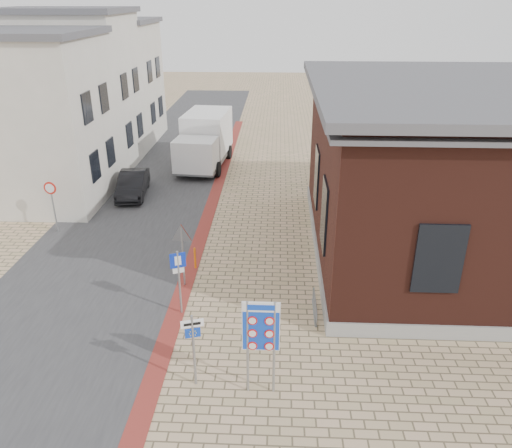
% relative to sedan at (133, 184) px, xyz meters
% --- Properties ---
extents(ground, '(120.00, 120.00, 0.00)m').
position_rel_sedan_xyz_m(ground, '(6.31, -12.67, -0.63)').
color(ground, tan).
rests_on(ground, ground).
extents(road_strip, '(7.00, 60.00, 0.02)m').
position_rel_sedan_xyz_m(road_strip, '(0.81, 2.33, -0.62)').
color(road_strip, '#38383A').
rests_on(road_strip, ground).
extents(curb_strip, '(0.60, 40.00, 0.02)m').
position_rel_sedan_xyz_m(curb_strip, '(4.31, -2.67, -0.62)').
color(curb_strip, maroon).
rests_on(curb_strip, ground).
extents(brick_building, '(13.00, 13.00, 6.80)m').
position_rel_sedan_xyz_m(brick_building, '(15.30, -5.67, 2.86)').
color(brick_building, gray).
rests_on(brick_building, ground).
extents(townhouse_near, '(7.40, 6.40, 8.30)m').
position_rel_sedan_xyz_m(townhouse_near, '(-4.68, -0.67, 3.54)').
color(townhouse_near, beige).
rests_on(townhouse_near, ground).
extents(townhouse_mid, '(7.40, 6.40, 9.10)m').
position_rel_sedan_xyz_m(townhouse_mid, '(-4.68, 5.33, 3.94)').
color(townhouse_mid, beige).
rests_on(townhouse_mid, ground).
extents(townhouse_far, '(7.40, 6.40, 8.30)m').
position_rel_sedan_xyz_m(townhouse_far, '(-4.68, 11.33, 3.54)').
color(townhouse_far, beige).
rests_on(townhouse_far, ground).
extents(bike_rack, '(0.08, 1.80, 0.60)m').
position_rel_sedan_xyz_m(bike_rack, '(8.96, -10.47, -0.37)').
color(bike_rack, slate).
rests_on(bike_rack, ground).
extents(sedan, '(1.78, 3.96, 1.26)m').
position_rel_sedan_xyz_m(sedan, '(0.00, 0.00, 0.00)').
color(sedan, black).
rests_on(sedan, ground).
extents(box_truck, '(3.00, 6.27, 3.18)m').
position_rel_sedan_xyz_m(box_truck, '(3.13, 5.24, 1.01)').
color(box_truck, slate).
rests_on(box_truck, ground).
extents(border_sign, '(0.96, 0.07, 2.83)m').
position_rel_sedan_xyz_m(border_sign, '(7.29, -14.17, 1.40)').
color(border_sign, gray).
rests_on(border_sign, ground).
extents(essen_sign, '(0.59, 0.21, 2.23)m').
position_rel_sedan_xyz_m(essen_sign, '(5.51, -13.97, 0.83)').
color(essen_sign, gray).
rests_on(essen_sign, ground).
extents(parking_sign, '(0.49, 0.23, 2.33)m').
position_rel_sedan_xyz_m(parking_sign, '(4.51, -10.67, 0.94)').
color(parking_sign, gray).
rests_on(parking_sign, ground).
extents(yield_sign, '(0.85, 0.13, 2.40)m').
position_rel_sedan_xyz_m(yield_sign, '(4.31, -8.91, 1.20)').
color(yield_sign, gray).
rests_on(yield_sign, ground).
extents(speed_sign, '(0.56, 0.08, 2.39)m').
position_rel_sedan_xyz_m(speed_sign, '(-2.19, -4.67, 0.97)').
color(speed_sign, gray).
rests_on(speed_sign, ground).
extents(bollard, '(0.11, 0.11, 0.89)m').
position_rel_sedan_xyz_m(bollard, '(4.51, -7.67, -0.18)').
color(bollard, orange).
rests_on(bollard, ground).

